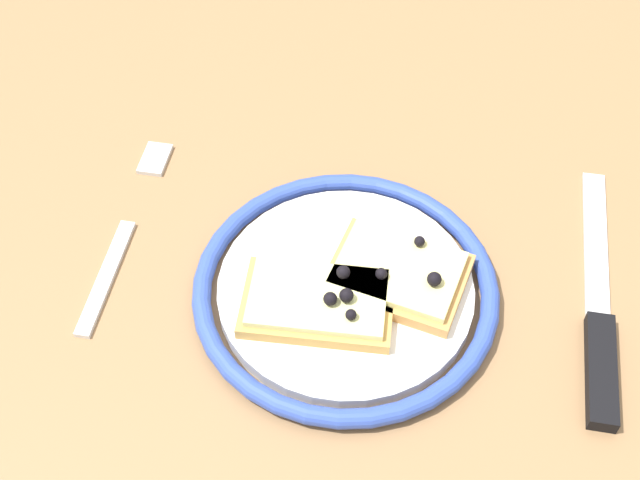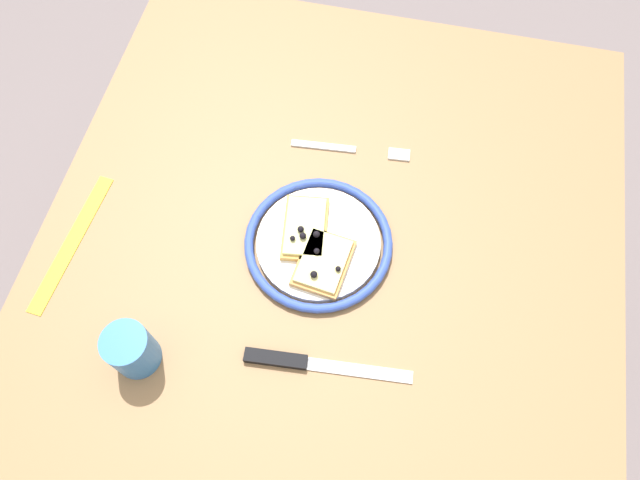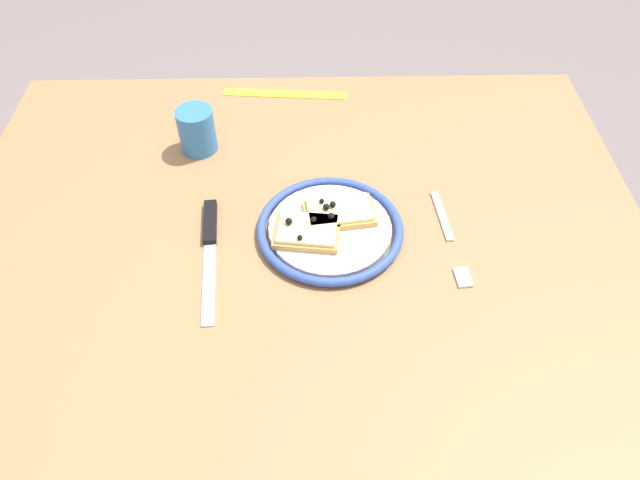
{
  "view_description": "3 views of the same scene",
  "coord_description": "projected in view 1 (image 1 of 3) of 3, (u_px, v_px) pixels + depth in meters",
  "views": [
    {
      "loc": [
        0.03,
        -0.38,
        1.26
      ],
      "look_at": [
        -0.07,
        0.01,
        0.75
      ],
      "focal_mm": 48.14,
      "sensor_mm": 36.0,
      "label": 1
    },
    {
      "loc": [
        0.33,
        0.07,
        1.56
      ],
      "look_at": [
        -0.05,
        -0.01,
        0.75
      ],
      "focal_mm": 33.0,
      "sensor_mm": 36.0,
      "label": 2
    },
    {
      "loc": [
        -0.02,
        0.62,
        1.41
      ],
      "look_at": [
        -0.03,
        0.01,
        0.74
      ],
      "focal_mm": 33.48,
      "sensor_mm": 36.0,
      "label": 3
    }
  ],
  "objects": [
    {
      "name": "dining_table",
      "position": [
        402.0,
        345.0,
        0.71
      ],
      "size": [
        1.11,
        0.9,
        0.73
      ],
      "color": "#936D47",
      "rests_on": "ground_plane"
    },
    {
      "name": "plate",
      "position": [
        346.0,
        289.0,
        0.64
      ],
      "size": [
        0.23,
        0.23,
        0.02
      ],
      "color": "white",
      "rests_on": "dining_table"
    },
    {
      "name": "pizza_slice_near",
      "position": [
        318.0,
        302.0,
        0.62
      ],
      "size": [
        0.12,
        0.08,
        0.03
      ],
      "color": "tan",
      "rests_on": "plate"
    },
    {
      "name": "pizza_slice_far",
      "position": [
        399.0,
        270.0,
        0.64
      ],
      "size": [
        0.11,
        0.09,
        0.03
      ],
      "color": "tan",
      "rests_on": "plate"
    },
    {
      "name": "knife",
      "position": [
        599.0,
        332.0,
        0.62
      ],
      "size": [
        0.04,
        0.24,
        0.01
      ],
      "color": "silver",
      "rests_on": "dining_table"
    },
    {
      "name": "fork",
      "position": [
        126.0,
        229.0,
        0.69
      ],
      "size": [
        0.03,
        0.2,
        0.0
      ],
      "color": "silver",
      "rests_on": "dining_table"
    }
  ]
}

